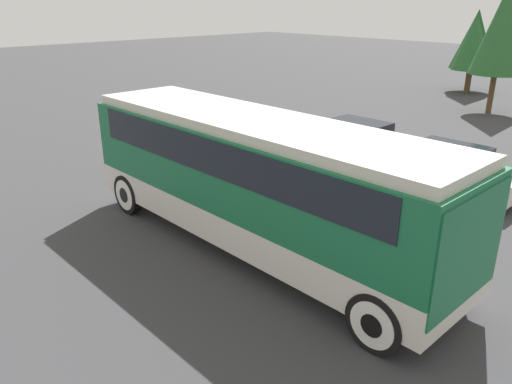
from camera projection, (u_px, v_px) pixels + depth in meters
The scene contains 7 objects.
ground_plane at pixel (256, 247), 11.99m from camera, with size 120.00×120.00×0.00m, color #38383A.
tour_bus at pixel (259, 173), 11.24m from camera, with size 10.00×2.56×3.15m.
parked_car_near at pixel (358, 141), 18.34m from camera, with size 4.10×1.97×1.39m.
parked_car_mid at pixel (450, 170), 15.25m from camera, with size 4.04×1.96×1.41m.
tree_left at pixel (475, 39), 31.16m from camera, with size 2.73×2.73×5.01m.
tree_center at pixel (502, 30), 24.78m from camera, with size 2.65×2.65×6.29m.
tree_right at pixel (473, 42), 30.39m from camera, with size 2.27×2.27×4.86m.
Camera 1 is at (7.79, -7.35, 5.57)m, focal length 35.00 mm.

